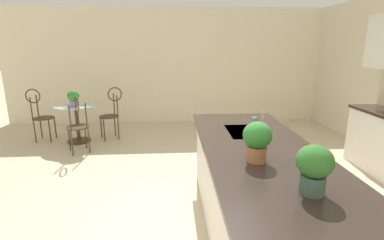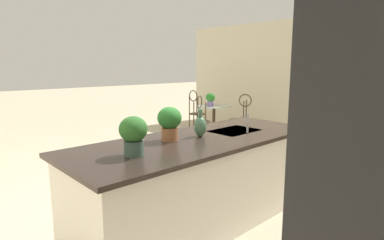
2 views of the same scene
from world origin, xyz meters
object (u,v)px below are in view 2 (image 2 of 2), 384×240
object	(u,v)px
potted_plant_on_table	(210,99)
vase_on_counter	(200,126)
bistro_table	(214,118)
chair_near_window	(241,115)
chair_toward_desk	(201,117)
potted_plant_counter_near	(170,121)
potted_plant_counter_far	(133,133)
chair_by_island	(196,109)

from	to	relation	value
potted_plant_on_table	vase_on_counter	bearing A→B (deg)	42.06
vase_on_counter	bistro_table	bearing A→B (deg)	-139.07
chair_near_window	chair_toward_desk	size ratio (longest dim) A/B	1.00
chair_toward_desk	potted_plant_counter_near	xyz separation A→B (m)	(2.74, 2.32, 0.54)
potted_plant_on_table	potted_plant_counter_far	bearing A→B (deg)	35.89
chair_near_window	potted_plant_counter_far	distance (m)	4.67
chair_near_window	chair_toward_desk	distance (m)	0.92
chair_near_window	potted_plant_counter_near	xyz separation A→B (m)	(3.57, 1.92, 0.54)
bistro_table	chair_toward_desk	world-z (taller)	chair_toward_desk
chair_toward_desk	vase_on_counter	distance (m)	3.41
bistro_table	potted_plant_counter_near	distance (m)	4.27
potted_plant_on_table	potted_plant_counter_far	size ratio (longest dim) A/B	0.91
chair_near_window	potted_plant_on_table	bearing A→B (deg)	-60.87
bistro_table	chair_by_island	size ratio (longest dim) A/B	0.77
chair_by_island	potted_plant_counter_near	world-z (taller)	potted_plant_counter_near
chair_by_island	chair_toward_desk	xyz separation A→B (m)	(0.76, 0.96, 0.00)
potted_plant_counter_near	vase_on_counter	distance (m)	0.37
bistro_table	chair_toward_desk	bearing A→B (deg)	19.12
chair_toward_desk	potted_plant_counter_near	bearing A→B (deg)	40.35
chair_near_window	chair_by_island	distance (m)	1.36
chair_by_island	chair_toward_desk	bearing A→B (deg)	51.55
potted_plant_on_table	potted_plant_counter_far	xyz separation A→B (m)	(3.78, 2.74, 0.20)
bistro_table	potted_plant_counter_far	size ratio (longest dim) A/B	2.43
potted_plant_counter_far	vase_on_counter	size ratio (longest dim) A/B	1.14
chair_toward_desk	potted_plant_on_table	bearing A→B (deg)	-157.89
potted_plant_counter_near	potted_plant_counter_far	bearing A→B (deg)	20.94
potted_plant_counter_near	chair_near_window	bearing A→B (deg)	-151.71
chair_toward_desk	potted_plant_on_table	world-z (taller)	chair_toward_desk
chair_by_island	potted_plant_on_table	world-z (taller)	chair_by_island
chair_toward_desk	chair_by_island	bearing A→B (deg)	-128.45
chair_toward_desk	vase_on_counter	xyz separation A→B (m)	(2.39, 2.40, 0.46)
chair_by_island	potted_plant_on_table	xyz separation A→B (m)	(0.26, 0.75, 0.34)
bistro_table	chair_near_window	world-z (taller)	chair_near_window
potted_plant_counter_near	bistro_table	bearing A→B (deg)	-142.94
bistro_table	potted_plant_counter_near	world-z (taller)	potted_plant_counter_near
chair_near_window	potted_plant_on_table	size ratio (longest dim) A/B	3.48
potted_plant_counter_far	potted_plant_counter_near	bearing A→B (deg)	-159.06
chair_by_island	vase_on_counter	size ratio (longest dim) A/B	3.62
chair_near_window	vase_on_counter	size ratio (longest dim) A/B	3.62
potted_plant_on_table	potted_plant_counter_near	distance (m)	4.11
bistro_table	potted_plant_on_table	bearing A→B (deg)	7.65
potted_plant_on_table	vase_on_counter	world-z (taller)	vase_on_counter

